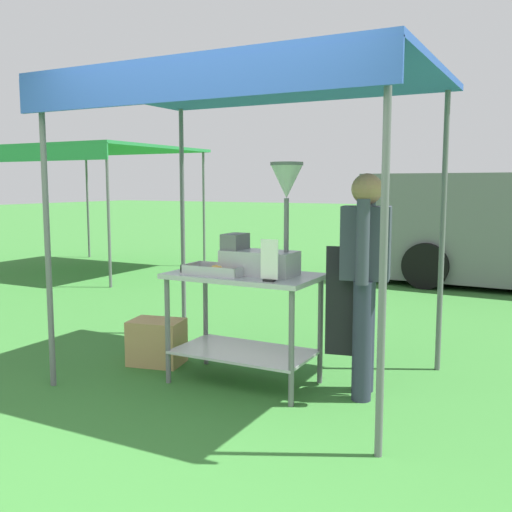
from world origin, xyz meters
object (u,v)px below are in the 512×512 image
object	(u,v)px
donut_cart	(244,304)
donut_fryer	(265,237)
neighbour_tent	(92,152)
donut_tray	(217,271)
menu_sign	(269,263)
stall_canopy	(250,92)
supply_crate	(157,342)
vendor	(364,273)

from	to	relation	value
donut_cart	donut_fryer	bearing A→B (deg)	6.09
neighbour_tent	donut_fryer	bearing A→B (deg)	-36.51
donut_tray	menu_sign	world-z (taller)	menu_sign
donut_cart	donut_tray	distance (m)	0.33
stall_canopy	supply_crate	size ratio (longest dim) A/B	5.51
supply_crate	menu_sign	bearing A→B (deg)	-14.11
donut_tray	vendor	bearing A→B (deg)	14.91
supply_crate	neighbour_tent	bearing A→B (deg)	137.74
donut_cart	donut_tray	size ratio (longest dim) A/B	2.41
vendor	donut_cart	bearing A→B (deg)	-169.40
donut_tray	neighbour_tent	bearing A→B (deg)	140.77
donut_tray	neighbour_tent	xyz separation A→B (m)	(-5.07, 4.14, 1.21)
stall_canopy	vendor	distance (m)	1.59
donut_tray	supply_crate	xyz separation A→B (m)	(-0.73, 0.19, -0.69)
stall_canopy	donut_fryer	world-z (taller)	stall_canopy
vendor	supply_crate	bearing A→B (deg)	-177.16
neighbour_tent	vendor	bearing A→B (deg)	-32.19
stall_canopy	menu_sign	xyz separation A→B (m)	(0.33, -0.33, -1.23)
stall_canopy	menu_sign	distance (m)	1.32
stall_canopy	donut_fryer	bearing A→B (deg)	-24.89
menu_sign	stall_canopy	bearing A→B (deg)	135.05
stall_canopy	neighbour_tent	distance (m)	6.55
donut_tray	donut_fryer	xyz separation A→B (m)	(0.34, 0.13, 0.26)
donut_cart	donut_fryer	size ratio (longest dim) A/B	1.37
stall_canopy	menu_sign	world-z (taller)	stall_canopy
donut_fryer	supply_crate	world-z (taller)	donut_fryer
vendor	neighbour_tent	world-z (taller)	neighbour_tent
menu_sign	supply_crate	bearing A→B (deg)	165.89
stall_canopy	neighbour_tent	world-z (taller)	stall_canopy
donut_cart	vendor	size ratio (longest dim) A/B	0.71
stall_canopy	supply_crate	xyz separation A→B (m)	(-0.90, -0.02, -2.03)
donut_cart	donut_tray	bearing A→B (deg)	-145.58
supply_crate	neighbour_tent	size ratio (longest dim) A/B	0.16
donut_tray	vendor	world-z (taller)	vendor
vendor	supply_crate	world-z (taller)	vendor
menu_sign	vendor	bearing A→B (deg)	35.29
donut_fryer	neighbour_tent	size ratio (longest dim) A/B	0.27
donut_tray	supply_crate	distance (m)	1.02
donut_tray	vendor	xyz separation A→B (m)	(1.06, 0.28, 0.02)
donut_cart	neighbour_tent	bearing A→B (deg)	142.47
stall_canopy	donut_fryer	size ratio (longest dim) A/B	3.29
menu_sign	neighbour_tent	world-z (taller)	neighbour_tent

